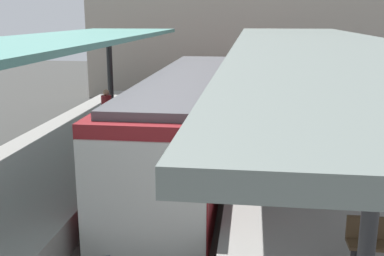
{
  "coord_description": "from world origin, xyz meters",
  "views": [
    {
      "loc": [
        2.11,
        -10.96,
        5.2
      ],
      "look_at": [
        0.46,
        1.84,
        1.99
      ],
      "focal_mm": 42.69,
      "sensor_mm": 36.0,
      "label": 1
    }
  ],
  "objects": [
    {
      "name": "litter_bin",
      "position": [
        5.14,
        1.18,
        1.4
      ],
      "size": [
        0.44,
        0.44,
        0.8
      ],
      "primitive_type": "cylinder",
      "color": "#2D2D30",
      "rests_on": "platform_right"
    },
    {
      "name": "platform_sign",
      "position": [
        4.83,
        3.34,
        2.62
      ],
      "size": [
        0.9,
        0.08,
        2.21
      ],
      "color": "#262628",
      "rests_on": "platform_right"
    },
    {
      "name": "commuter_train",
      "position": [
        0.0,
        4.08,
        1.73
      ],
      "size": [
        2.78,
        13.51,
        3.1
      ],
      "color": "maroon",
      "rests_on": "track_ballast"
    },
    {
      "name": "platform_left",
      "position": [
        -3.8,
        0.0,
        0.5
      ],
      "size": [
        4.4,
        28.0,
        1.0
      ],
      "primitive_type": "cube",
      "color": "gray",
      "rests_on": "ground_plane"
    },
    {
      "name": "platform_right",
      "position": [
        3.8,
        0.0,
        0.5
      ],
      "size": [
        4.4,
        28.0,
        1.0
      ],
      "primitive_type": "cube",
      "color": "gray",
      "rests_on": "ground_plane"
    },
    {
      "name": "ground_plane",
      "position": [
        0.0,
        0.0,
        0.0
      ],
      "size": [
        80.0,
        80.0,
        0.0
      ],
      "primitive_type": "plane",
      "color": "#383835"
    },
    {
      "name": "rail_far_side",
      "position": [
        0.72,
        0.0,
        0.27
      ],
      "size": [
        0.08,
        28.0,
        0.14
      ],
      "primitive_type": "cube",
      "color": "slate",
      "rests_on": "track_ballast"
    },
    {
      "name": "canopy_left",
      "position": [
        -3.8,
        1.4,
        4.4
      ],
      "size": [
        4.18,
        21.0,
        3.52
      ],
      "color": "#333335",
      "rests_on": "platform_left"
    },
    {
      "name": "passenger_mid_platform",
      "position": [
        4.92,
        4.69,
        1.81
      ],
      "size": [
        0.36,
        0.36,
        1.57
      ],
      "color": "maroon",
      "rests_on": "platform_right"
    },
    {
      "name": "track_ballast",
      "position": [
        0.0,
        0.0,
        0.1
      ],
      "size": [
        3.2,
        28.0,
        0.2
      ],
      "primitive_type": "cube",
      "color": "#4C4742",
      "rests_on": "ground_plane"
    },
    {
      "name": "rail_near_side",
      "position": [
        -0.72,
        0.0,
        0.27
      ],
      "size": [
        0.08,
        28.0,
        0.14
      ],
      "primitive_type": "cube",
      "color": "slate",
      "rests_on": "track_ballast"
    },
    {
      "name": "canopy_right",
      "position": [
        3.8,
        1.4,
        4.42
      ],
      "size": [
        4.18,
        21.0,
        3.55
      ],
      "color": "#333335",
      "rests_on": "platform_right"
    },
    {
      "name": "passenger_far_end",
      "position": [
        -2.9,
        4.29,
        1.87
      ],
      "size": [
        0.36,
        0.36,
        1.67
      ],
      "color": "#998460",
      "rests_on": "platform_left"
    },
    {
      "name": "station_building_backdrop",
      "position": [
        0.79,
        20.0,
        5.5
      ],
      "size": [
        18.0,
        6.0,
        11.0
      ],
      "primitive_type": "cube",
      "color": "#A89E8E",
      "rests_on": "ground_plane"
    }
  ]
}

